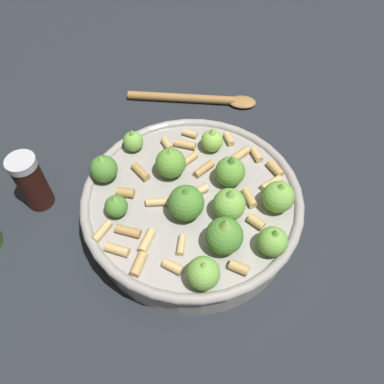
{
  "coord_description": "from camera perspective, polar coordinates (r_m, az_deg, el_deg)",
  "views": [
    {
      "loc": [
        -0.28,
        0.14,
        0.48
      ],
      "look_at": [
        0.0,
        0.0,
        0.07
      ],
      "focal_mm": 35.32,
      "sensor_mm": 36.0,
      "label": 1
    }
  ],
  "objects": [
    {
      "name": "cooking_pan",
      "position": [
        0.54,
        0.2,
        -1.9
      ],
      "size": [
        0.31,
        0.31,
        0.12
      ],
      "color": "#9E9993",
      "rests_on": "ground"
    },
    {
      "name": "ground_plane",
      "position": [
        0.57,
        0.0,
        -4.02
      ],
      "size": [
        2.4,
        2.4,
        0.0
      ],
      "primitive_type": "plane",
      "color": "#23282D"
    },
    {
      "name": "pepper_shaker",
      "position": [
        0.6,
        -23.09,
        1.4
      ],
      "size": [
        0.04,
        0.04,
        0.1
      ],
      "color": "#33140F",
      "rests_on": "ground"
    },
    {
      "name": "wooden_spoon",
      "position": [
        0.75,
        1.09,
        13.85
      ],
      "size": [
        0.15,
        0.22,
        0.02
      ],
      "color": "#9E703D",
      "rests_on": "ground"
    }
  ]
}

